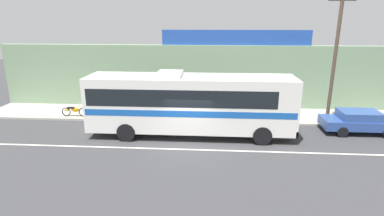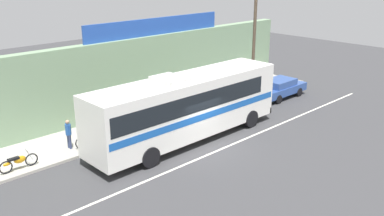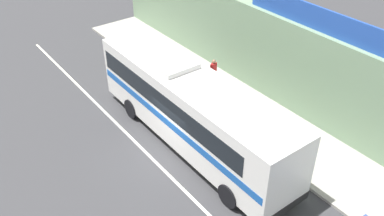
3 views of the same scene
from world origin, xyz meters
The scene contains 10 objects.
ground_plane centered at (0.00, 0.00, 0.00)m, with size 70.00×70.00×0.00m, color #3A3A3D.
sidewalk_slab centered at (0.00, 5.20, 0.07)m, with size 30.00×3.60×0.14m, color #A8A399.
storefront_facade centered at (0.00, 7.35, 2.40)m, with size 30.00×0.70×4.80m, color gray.
storefront_billboard centered at (2.92, 7.35, 5.35)m, with size 10.90×0.12×1.10m, color #234CAD.
road_center_stripe centered at (0.00, -0.80, 0.00)m, with size 30.00×0.14×0.01m, color silver.
intercity_bus centered at (-0.06, 1.36, 2.07)m, with size 11.89×2.69×3.78m.
motorcycle_blue centered at (-4.34, 4.13, 0.57)m, with size 1.91×0.56×0.94m.
motorcycle_orange centered at (-8.29, 3.95, 0.57)m, with size 1.82×0.56×0.94m.
pedestrian_near_shop centered at (-5.38, 4.52, 1.04)m, with size 0.30×0.48×1.56m.
pedestrian_by_curb centered at (-3.34, 5.45, 1.07)m, with size 0.30×0.48×1.60m.
Camera 3 is at (12.37, -7.95, 12.67)m, focal length 38.75 mm.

